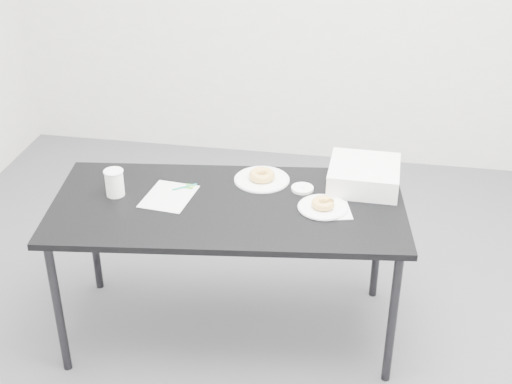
% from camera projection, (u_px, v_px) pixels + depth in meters
% --- Properties ---
extents(floor, '(4.00, 4.00, 0.00)m').
position_uv_depth(floor, '(253.00, 339.00, 3.40)').
color(floor, '#4A4A4F').
rests_on(floor, ground).
extents(table, '(1.62, 0.91, 0.70)m').
position_uv_depth(table, '(228.00, 214.00, 3.14)').
color(table, black).
rests_on(table, floor).
extents(scorecard, '(0.23, 0.28, 0.00)m').
position_uv_depth(scorecard, '(169.00, 196.00, 3.17)').
color(scorecard, white).
rests_on(scorecard, table).
extents(logo_patch, '(0.05, 0.05, 0.00)m').
position_uv_depth(logo_patch, '(189.00, 186.00, 3.24)').
color(logo_patch, green).
rests_on(logo_patch, scorecard).
extents(pen, '(0.10, 0.08, 0.01)m').
position_uv_depth(pen, '(185.00, 187.00, 3.23)').
color(pen, '#0B7F6F').
rests_on(pen, scorecard).
extents(napkin, '(0.19, 0.19, 0.00)m').
position_uv_depth(napkin, '(332.00, 211.00, 3.06)').
color(napkin, white).
rests_on(napkin, table).
extents(plate_near, '(0.22, 0.22, 0.01)m').
position_uv_depth(plate_near, '(323.00, 207.00, 3.07)').
color(plate_near, white).
rests_on(plate_near, napkin).
extents(donut_near, '(0.11, 0.11, 0.03)m').
position_uv_depth(donut_near, '(323.00, 203.00, 3.07)').
color(donut_near, gold).
rests_on(donut_near, plate_near).
extents(plate_far, '(0.26, 0.26, 0.01)m').
position_uv_depth(plate_far, '(262.00, 180.00, 3.30)').
color(plate_far, white).
rests_on(plate_far, table).
extents(donut_far, '(0.12, 0.12, 0.04)m').
position_uv_depth(donut_far, '(262.00, 175.00, 3.29)').
color(donut_far, gold).
rests_on(donut_far, plate_far).
extents(coffee_cup, '(0.08, 0.08, 0.12)m').
position_uv_depth(coffee_cup, '(115.00, 183.00, 3.15)').
color(coffee_cup, white).
rests_on(coffee_cup, table).
extents(cup_lid, '(0.10, 0.10, 0.01)m').
position_uv_depth(cup_lid, '(302.00, 189.00, 3.22)').
color(cup_lid, white).
rests_on(cup_lid, table).
extents(bakery_box, '(0.32, 0.32, 0.10)m').
position_uv_depth(bakery_box, '(364.00, 175.00, 3.23)').
color(bakery_box, white).
rests_on(bakery_box, table).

